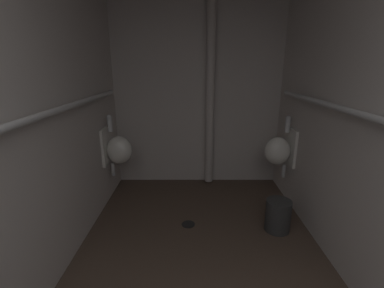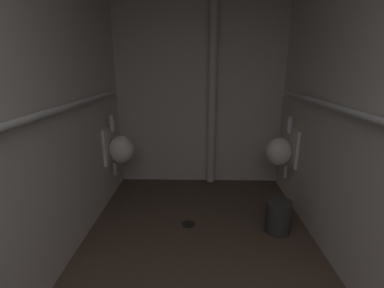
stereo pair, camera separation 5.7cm
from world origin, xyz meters
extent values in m
cube|color=beige|center=(-1.14, 1.94, 1.36)|extent=(0.06, 4.00, 2.72)
cube|color=beige|center=(0.00, 3.91, 1.36)|extent=(2.34, 0.06, 2.72)
ellipsoid|color=silver|center=(-0.94, 3.34, 0.63)|extent=(0.30, 0.26, 0.34)
cube|color=silver|center=(-1.09, 3.34, 0.68)|extent=(0.03, 0.30, 0.44)
cylinder|color=silver|center=(-1.03, 3.34, 0.94)|extent=(0.06, 0.06, 0.16)
sphere|color=silver|center=(-1.03, 3.34, 1.03)|extent=(0.06, 0.06, 0.06)
cylinder|color=#B2B2B2|center=(-1.04, 3.34, 0.38)|extent=(0.04, 0.04, 0.16)
ellipsoid|color=silver|center=(0.94, 3.30, 0.63)|extent=(0.30, 0.26, 0.34)
cube|color=silver|center=(1.09, 3.30, 0.68)|extent=(0.03, 0.30, 0.44)
cylinder|color=silver|center=(1.03, 3.30, 0.94)|extent=(0.06, 0.06, 0.16)
sphere|color=silver|center=(1.03, 3.30, 1.03)|extent=(0.06, 0.06, 0.06)
cylinder|color=#B2B2B2|center=(1.04, 3.30, 0.38)|extent=(0.04, 0.04, 0.16)
cylinder|color=#B2B2B2|center=(-1.05, 1.95, 1.29)|extent=(0.05, 3.19, 0.05)
sphere|color=#B2B2B2|center=(-1.05, 3.54, 1.29)|extent=(0.06, 0.06, 0.06)
cylinder|color=#B2B2B2|center=(1.05, 1.91, 1.29)|extent=(0.05, 3.19, 0.05)
sphere|color=#B2B2B2|center=(1.05, 3.50, 1.29)|extent=(0.06, 0.06, 0.06)
cylinder|color=beige|center=(0.16, 3.80, 1.36)|extent=(0.11, 0.11, 2.67)
cylinder|color=black|center=(-0.11, 2.75, 0.00)|extent=(0.14, 0.14, 0.01)
cylinder|color=#2D2D2D|center=(0.79, 2.67, 0.16)|extent=(0.25, 0.25, 0.32)
camera|label=1|loc=(-0.07, 0.33, 1.61)|focal=24.80mm
camera|label=2|loc=(-0.02, 0.33, 1.61)|focal=24.80mm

